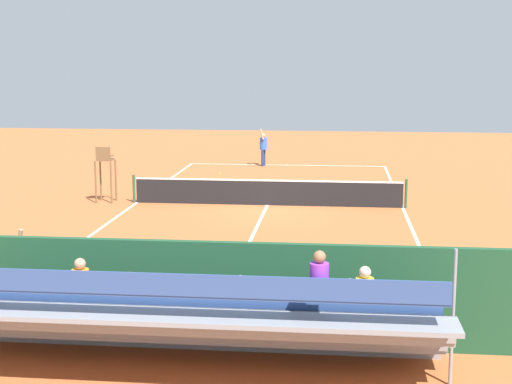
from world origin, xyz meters
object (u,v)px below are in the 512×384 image
Objects in this scene: tennis_net at (267,192)px; equipment_bag at (259,324)px; line_judge at (14,274)px; tennis_player at (263,146)px; tennis_racket at (253,164)px; bleacher_stand at (189,319)px; courtside_bench at (331,307)px; tennis_ball_near at (220,173)px; umpire_chair at (105,168)px.

tennis_net is 11.44× the size of equipment_bag.
tennis_player is at bearing -96.85° from line_judge.
tennis_player is 3.33× the size of tennis_racket.
bleacher_stand is at bearing 152.95° from line_judge.
equipment_bag is at bearing 5.19° from courtside_bench.
tennis_player reaches higher than tennis_net.
courtside_bench reaches higher than tennis_ball_near.
bleacher_stand reaches higher than tennis_ball_near.
tennis_net is 13.45m from equipment_bag.
line_judge is (2.86, 23.80, 0.00)m from tennis_player.
tennis_player is (3.67, -23.84, 0.46)m from courtside_bench.
umpire_chair reaches higher than courtside_bench.
courtside_bench is 24.63m from tennis_racket.
umpire_chair is 2.38× the size of equipment_bag.
bleacher_stand is 4.70× the size of line_judge.
umpire_chair is at bearing -61.46° from equipment_bag.
line_judge is (4.08, -2.08, 0.10)m from bleacher_stand.
courtside_bench is 3.11× the size of tennis_racket.
tennis_player is (2.26, -23.96, 0.84)m from equipment_bag.
tennis_player is 23.97m from line_judge.
line_judge is at bearing -27.05° from bleacher_stand.
umpire_chair is at bearing 67.99° from tennis_racket.
courtside_bench reaches higher than equipment_bag.
tennis_ball_near is at bearing -82.48° from bleacher_stand.
tennis_net reaches higher than equipment_bag.
tennis_net reaches higher than tennis_ball_near.
bleacher_stand is (-0.04, 15.32, 0.42)m from tennis_net.
tennis_racket is at bearing -36.73° from tennis_player.
equipment_bag is at bearing 94.59° from tennis_net.
tennis_net is 13.85m from line_judge.
tennis_net is 15.32m from bleacher_stand.
tennis_net is 5.35× the size of tennis_player.
courtside_bench is 0.93× the size of tennis_player.
tennis_ball_near is (4.05, -20.93, -0.15)m from equipment_bag.
line_judge is (6.53, -0.04, 0.46)m from courtside_bench.
courtside_bench is 2.00× the size of equipment_bag.
courtside_bench is 0.93× the size of line_judge.
tennis_player is 29.18× the size of tennis_ball_near.
line_judge is at bearing 73.01° from tennis_net.
bleacher_stand is 3.21m from courtside_bench.
tennis_ball_near is 0.03× the size of line_judge.
courtside_bench is (-8.69, 13.25, -0.76)m from umpire_chair.
tennis_player reaches higher than equipment_bag.
tennis_player reaches higher than tennis_racket.
bleacher_stand reaches higher than tennis_player.
tennis_player is at bearing -84.62° from equipment_bag.
tennis_net is at bearing -179.81° from umpire_chair.
bleacher_stand is 10.07× the size of equipment_bag.
tennis_player is at bearing -81.24° from courtside_bench.
tennis_player and line_judge have the same top height.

